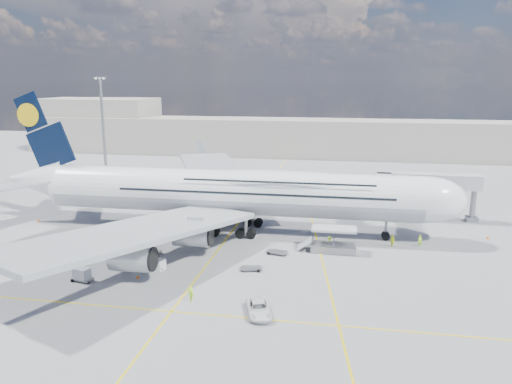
% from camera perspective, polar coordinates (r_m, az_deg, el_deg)
% --- Properties ---
extents(ground, '(300.00, 300.00, 0.00)m').
position_cam_1_polar(ground, '(74.77, -4.47, -6.74)').
color(ground, gray).
rests_on(ground, ground).
extents(taxi_line_main, '(0.25, 220.00, 0.01)m').
position_cam_1_polar(taxi_line_main, '(74.76, -4.47, -6.74)').
color(taxi_line_main, yellow).
rests_on(taxi_line_main, ground).
extents(taxi_line_cross, '(120.00, 0.25, 0.01)m').
position_cam_1_polar(taxi_line_cross, '(57.16, -9.65, -13.31)').
color(taxi_line_cross, yellow).
rests_on(taxi_line_cross, ground).
extents(taxi_line_diag, '(14.16, 99.06, 0.01)m').
position_cam_1_polar(taxi_line_diag, '(82.09, 6.86, -4.98)').
color(taxi_line_diag, yellow).
rests_on(taxi_line_diag, ground).
extents(airliner, '(77.26, 79.15, 23.71)m').
position_cam_1_polar(airliner, '(82.13, -2.62, 0.07)').
color(airliner, white).
rests_on(airliner, ground).
extents(jet_bridge, '(18.80, 12.10, 8.50)m').
position_cam_1_polar(jet_bridge, '(91.59, 17.32, 0.83)').
color(jet_bridge, '#B7B7BC').
rests_on(jet_bridge, ground).
extents(cargo_loader, '(8.53, 3.20, 3.67)m').
position_cam_1_polar(cargo_loader, '(74.86, 8.71, -5.82)').
color(cargo_loader, silver).
rests_on(cargo_loader, ground).
extents(light_mast, '(3.00, 0.70, 25.50)m').
position_cam_1_polar(light_mast, '(127.69, -17.05, 7.00)').
color(light_mast, gray).
rests_on(light_mast, ground).
extents(terminal, '(180.00, 16.00, 12.00)m').
position_cam_1_polar(terminal, '(165.17, 3.87, 6.23)').
color(terminal, '#B2AD9E').
rests_on(terminal, ground).
extents(hangar, '(40.00, 22.00, 18.00)m').
position_cam_1_polar(hangar, '(190.45, -17.55, 7.45)').
color(hangar, '#B2AD9E').
rests_on(hangar, ground).
extents(tree_line, '(160.00, 6.00, 8.00)m').
position_cam_1_polar(tree_line, '(210.27, 16.24, 6.63)').
color(tree_line, '#193814').
rests_on(tree_line, ground).
extents(dolly_row_a, '(3.49, 2.51, 1.99)m').
position_cam_1_polar(dolly_row_a, '(83.05, -17.51, -4.52)').
color(dolly_row_a, gray).
rests_on(dolly_row_a, ground).
extents(dolly_row_b, '(2.99, 2.09, 1.72)m').
position_cam_1_polar(dolly_row_b, '(67.38, -19.28, -8.87)').
color(dolly_row_b, gray).
rests_on(dolly_row_b, ground).
extents(dolly_row_c, '(3.40, 1.85, 0.49)m').
position_cam_1_polar(dolly_row_c, '(74.78, -12.13, -6.69)').
color(dolly_row_c, gray).
rests_on(dolly_row_c, ground).
extents(dolly_back, '(3.16, 1.91, 0.44)m').
position_cam_1_polar(dolly_back, '(75.92, -18.51, -6.81)').
color(dolly_back, gray).
rests_on(dolly_back, ground).
extents(dolly_nose_far, '(3.13, 2.17, 0.42)m').
position_cam_1_polar(dolly_nose_far, '(67.32, -0.58, -8.68)').
color(dolly_nose_far, gray).
rests_on(dolly_nose_far, ground).
extents(dolly_nose_near, '(3.26, 2.26, 0.43)m').
position_cam_1_polar(dolly_nose_near, '(73.27, 2.41, -6.85)').
color(dolly_nose_near, gray).
rests_on(dolly_nose_near, ground).
extents(baggage_tug, '(3.45, 2.28, 1.98)m').
position_cam_1_polar(baggage_tug, '(68.88, -11.66, -7.95)').
color(baggage_tug, silver).
rests_on(baggage_tug, ground).
extents(catering_truck_inner, '(7.06, 3.45, 4.05)m').
position_cam_1_polar(catering_truck_inner, '(105.97, -2.39, 0.25)').
color(catering_truck_inner, gray).
rests_on(catering_truck_inner, ground).
extents(catering_truck_outer, '(8.26, 5.55, 4.56)m').
position_cam_1_polar(catering_truck_outer, '(110.35, -4.19, 0.85)').
color(catering_truck_outer, gray).
rests_on(catering_truck_outer, ground).
extents(service_van, '(3.85, 5.72, 1.46)m').
position_cam_1_polar(service_van, '(55.34, 0.32, -13.20)').
color(service_van, white).
rests_on(service_van, ground).
extents(crew_nose, '(0.82, 0.74, 1.88)m').
position_cam_1_polar(crew_nose, '(79.98, 18.23, -5.34)').
color(crew_nose, '#AFFE1A').
rests_on(crew_nose, ground).
extents(crew_loader, '(1.07, 1.12, 1.83)m').
position_cam_1_polar(crew_loader, '(78.80, 15.31, -5.44)').
color(crew_loader, '#D3ED19').
rests_on(crew_loader, ground).
extents(crew_wing, '(0.90, 1.24, 1.95)m').
position_cam_1_polar(crew_wing, '(77.84, -17.62, -5.77)').
color(crew_wing, '#D5E718').
rests_on(crew_wing, ground).
extents(crew_van, '(0.64, 0.85, 1.58)m').
position_cam_1_polar(crew_van, '(77.24, 8.40, -5.57)').
color(crew_van, '#C8FF1A').
rests_on(crew_van, ground).
extents(crew_tug, '(1.30, 1.06, 1.75)m').
position_cam_1_polar(crew_tug, '(58.76, -7.50, -11.54)').
color(crew_tug, '#A5FA1A').
rests_on(crew_tug, ground).
extents(cone_nose, '(0.45, 0.45, 0.58)m').
position_cam_1_polar(cone_nose, '(87.96, 24.98, -4.73)').
color(cone_nose, orange).
rests_on(cone_nose, ground).
extents(cone_wing_left_inner, '(0.39, 0.39, 0.50)m').
position_cam_1_polar(cone_wing_left_inner, '(103.03, -0.91, -1.06)').
color(cone_wing_left_inner, orange).
rests_on(cone_wing_left_inner, ground).
extents(cone_wing_left_outer, '(0.45, 0.45, 0.57)m').
position_cam_1_polar(cone_wing_left_outer, '(109.21, -6.91, -0.33)').
color(cone_wing_left_outer, orange).
rests_on(cone_wing_left_outer, ground).
extents(cone_wing_right_inner, '(0.41, 0.41, 0.53)m').
position_cam_1_polar(cone_wing_right_inner, '(75.62, -12.47, -6.58)').
color(cone_wing_right_inner, orange).
rests_on(cone_wing_right_inner, ground).
extents(cone_wing_right_outer, '(0.42, 0.42, 0.53)m').
position_cam_1_polar(cone_wing_right_outer, '(66.50, -13.36, -9.39)').
color(cone_wing_right_outer, orange).
rests_on(cone_wing_right_outer, ground).
extents(cone_tail, '(0.42, 0.42, 0.54)m').
position_cam_1_polar(cone_tail, '(97.48, -23.63, -2.97)').
color(cone_tail, orange).
rests_on(cone_tail, ground).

